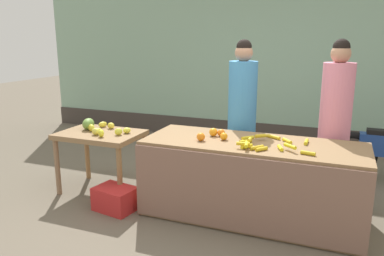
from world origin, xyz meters
name	(u,v)px	position (x,y,z in m)	size (l,w,h in m)	color
ground_plane	(214,209)	(0.00, 0.00, 0.00)	(24.00, 24.00, 0.00)	#665B4C
market_wall_back	(270,57)	(0.00, 3.05, 1.53)	(9.13, 0.23, 3.12)	#8CB299
fruit_stall_counter	(251,180)	(0.42, -0.01, 0.41)	(2.26, 0.88, 0.82)	olive
side_table_wooden	(101,141)	(-1.46, 0.00, 0.65)	(0.98, 0.68, 0.75)	olive
banana_bunch_pile	(267,143)	(0.58, -0.09, 0.85)	(0.77, 0.63, 0.07)	gold
orange_pile	(214,134)	(-0.01, -0.01, 0.87)	(0.30, 0.34, 0.09)	orange
mango_papaya_pile	(97,127)	(-1.53, 0.04, 0.81)	(0.71, 0.55, 0.14)	#DCD048
vendor_woman_blue_shirt	(242,117)	(0.12, 0.67, 0.94)	(0.34, 0.34, 1.85)	#33333D
vendor_woman_pink_shirt	(335,124)	(1.18, 0.67, 0.94)	(0.34, 0.34, 1.86)	#33333D
produce_crate	(115,199)	(-1.01, -0.41, 0.13)	(0.44, 0.32, 0.26)	red
produce_sack	(178,162)	(-0.72, 0.64, 0.26)	(0.36, 0.30, 0.52)	tan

